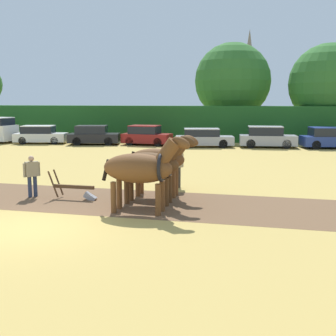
% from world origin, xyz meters
% --- Properties ---
extents(ground_plane, '(240.00, 240.00, 0.00)m').
position_xyz_m(ground_plane, '(0.00, 0.00, 0.00)').
color(ground_plane, tan).
extents(plowed_furrow_strip, '(35.56, 5.06, 0.01)m').
position_xyz_m(plowed_furrow_strip, '(-2.68, 3.67, 0.00)').
color(plowed_furrow_strip, brown).
rests_on(plowed_furrow_strip, ground).
extents(hedgerow, '(64.49, 1.83, 3.05)m').
position_xyz_m(hedgerow, '(0.00, 26.08, 1.52)').
color(hedgerow, '#1E511E').
rests_on(hedgerow, ground).
extents(tree_left, '(7.11, 7.11, 8.86)m').
position_xyz_m(tree_left, '(4.19, 30.30, 5.30)').
color(tree_left, brown).
rests_on(tree_left, ground).
extents(tree_center_left, '(6.93, 6.93, 8.41)m').
position_xyz_m(tree_center_left, '(12.57, 28.76, 4.94)').
color(tree_center_left, '#423323').
rests_on(tree_center_left, ground).
extents(church_spire, '(2.41, 2.41, 15.63)m').
position_xyz_m(church_spire, '(5.25, 65.98, 8.18)').
color(church_spire, gray).
rests_on(church_spire, ground).
extents(draft_horse_lead_left, '(2.95, 1.06, 2.54)m').
position_xyz_m(draft_horse_lead_left, '(2.71, 2.29, 1.43)').
color(draft_horse_lead_left, brown).
rests_on(draft_horse_lead_left, ground).
extents(draft_horse_lead_right, '(2.90, 0.97, 2.47)m').
position_xyz_m(draft_horse_lead_right, '(2.76, 3.49, 1.36)').
color(draft_horse_lead_right, '#513319').
rests_on(draft_horse_lead_right, ground).
extents(draft_horse_trail_left, '(2.76, 0.91, 2.38)m').
position_xyz_m(draft_horse_trail_left, '(2.79, 4.69, 1.37)').
color(draft_horse_trail_left, brown).
rests_on(draft_horse_trail_left, ground).
extents(plow, '(1.79, 0.47, 1.13)m').
position_xyz_m(plow, '(-0.04, 3.58, 0.33)').
color(plow, '#4C331E').
rests_on(plow, ground).
extents(farmer_at_plow, '(0.45, 0.49, 1.54)m').
position_xyz_m(farmer_at_plow, '(-1.81, 3.60, 0.88)').
color(farmer_at_plow, '#28334C').
rests_on(farmer_at_plow, ground).
extents(farmer_beside_team, '(0.48, 0.52, 1.73)m').
position_xyz_m(farmer_beside_team, '(3.16, 6.23, 1.02)').
color(farmer_beside_team, '#38332D').
rests_on(farmer_beside_team, ground).
extents(parked_car_left, '(4.43, 2.57, 1.48)m').
position_xyz_m(parked_car_left, '(-11.01, 21.56, 0.71)').
color(parked_car_left, silver).
rests_on(parked_car_left, ground).
extents(parked_car_center_left, '(4.30, 2.63, 1.53)m').
position_xyz_m(parked_car_center_left, '(-6.41, 21.63, 0.74)').
color(parked_car_center_left, black).
rests_on(parked_car_center_left, ground).
extents(parked_car_center, '(3.98, 2.15, 1.56)m').
position_xyz_m(parked_car_center, '(-2.15, 22.13, 0.75)').
color(parked_car_center, maroon).
rests_on(parked_car_center, ground).
extents(parked_car_center_right, '(4.61, 2.43, 1.41)m').
position_xyz_m(parked_car_center_right, '(2.50, 21.62, 0.69)').
color(parked_car_center_right, '#9E9EA8').
rests_on(parked_car_center_right, ground).
extents(parked_car_right, '(4.29, 1.97, 1.60)m').
position_xyz_m(parked_car_right, '(7.24, 22.17, 0.77)').
color(parked_car_right, '#9E9EA8').
rests_on(parked_car_right, ground).
extents(parked_car_far_right, '(4.43, 2.50, 1.57)m').
position_xyz_m(parked_car_far_right, '(11.78, 22.50, 0.75)').
color(parked_car_far_right, navy).
rests_on(parked_car_far_right, ground).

